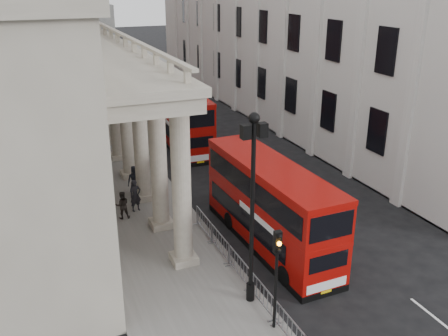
# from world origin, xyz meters

# --- Properties ---
(sidewalk_west) EXTENTS (6.00, 140.00, 0.12)m
(sidewalk_west) POSITION_xyz_m (-3.00, 30.00, 0.06)
(sidewalk_west) COLOR slate
(sidewalk_west) RESTS_ON ground
(sidewalk_east) EXTENTS (3.00, 140.00, 0.12)m
(sidewalk_east) POSITION_xyz_m (13.50, 30.00, 0.06)
(sidewalk_east) COLOR slate
(sidewalk_east) RESTS_ON ground
(kerb) EXTENTS (0.20, 140.00, 0.14)m
(kerb) POSITION_xyz_m (-0.05, 30.00, 0.07)
(kerb) COLOR slate
(kerb) RESTS_ON ground
(lamp_post_south) EXTENTS (1.05, 0.44, 8.32)m
(lamp_post_south) POSITION_xyz_m (-0.60, 4.00, 4.91)
(lamp_post_south) COLOR black
(lamp_post_south) RESTS_ON sidewalk_west
(lamp_post_mid) EXTENTS (1.05, 0.44, 8.32)m
(lamp_post_mid) POSITION_xyz_m (-0.60, 20.00, 4.91)
(lamp_post_mid) COLOR black
(lamp_post_mid) RESTS_ON sidewalk_west
(lamp_post_north) EXTENTS (1.05, 0.44, 8.32)m
(lamp_post_north) POSITION_xyz_m (-0.60, 36.00, 4.91)
(lamp_post_north) COLOR black
(lamp_post_north) RESTS_ON sidewalk_west
(traffic_light) EXTENTS (0.28, 0.33, 4.30)m
(traffic_light) POSITION_xyz_m (-0.50, 1.98, 3.11)
(traffic_light) COLOR black
(traffic_light) RESTS_ON sidewalk_west
(crowd_barriers) EXTENTS (0.50, 18.75, 1.10)m
(crowd_barriers) POSITION_xyz_m (-0.35, 2.23, 0.67)
(crowd_barriers) COLOR gray
(crowd_barriers) RESTS_ON sidewalk_west
(bus_near) EXTENTS (2.82, 10.40, 4.46)m
(bus_near) POSITION_xyz_m (2.42, 8.14, 2.33)
(bus_near) COLOR #990A07
(bus_near) RESTS_ON ground
(bus_far) EXTENTS (2.92, 10.68, 4.58)m
(bus_far) POSITION_xyz_m (3.21, 25.59, 2.39)
(bus_far) COLOR #990B07
(bus_far) RESTS_ON ground
(pedestrian_a) EXTENTS (0.80, 0.62, 1.93)m
(pedestrian_a) POSITION_xyz_m (-3.14, 14.51, 1.08)
(pedestrian_a) COLOR black
(pedestrian_a) RESTS_ON sidewalk_west
(pedestrian_b) EXTENTS (0.86, 0.70, 1.65)m
(pedestrian_b) POSITION_xyz_m (-4.08, 13.82, 0.94)
(pedestrian_b) COLOR black
(pedestrian_b) RESTS_ON sidewalk_west
(pedestrian_c) EXTENTS (1.05, 0.81, 1.91)m
(pedestrian_c) POSITION_xyz_m (-2.62, 16.91, 1.07)
(pedestrian_c) COLOR black
(pedestrian_c) RESTS_ON sidewalk_west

